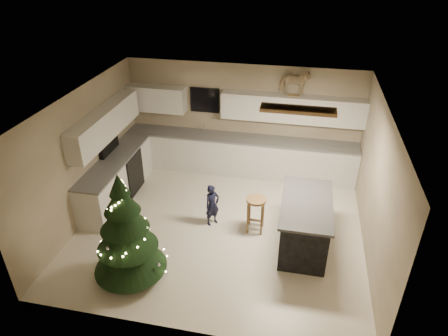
{
  "coord_description": "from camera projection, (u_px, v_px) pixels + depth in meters",
  "views": [
    {
      "loc": [
        1.35,
        -6.2,
        4.99
      ],
      "look_at": [
        0.0,
        0.35,
        1.15
      ],
      "focal_mm": 32.0,
      "sensor_mm": 36.0,
      "label": 1
    }
  ],
  "objects": [
    {
      "name": "christmas_tree",
      "position": [
        127.0,
        237.0,
        6.43
      ],
      "size": [
        1.25,
        1.21,
        2.0
      ],
      "rotation": [
        0.0,
        0.0,
        0.11
      ],
      "color": "#3F2816",
      "rests_on": "ground_plane"
    },
    {
      "name": "toddler",
      "position": [
        212.0,
        205.0,
        7.86
      ],
      "size": [
        0.37,
        0.38,
        0.88
      ],
      "primitive_type": "imported",
      "rotation": [
        0.0,
        0.0,
        0.83
      ],
      "color": "black",
      "rests_on": "ground_plane"
    },
    {
      "name": "room_shell",
      "position": [
        221.0,
        149.0,
        7.11
      ],
      "size": [
        5.52,
        5.02,
        2.61
      ],
      "color": "#B2A48B",
      "rests_on": "ground_plane"
    },
    {
      "name": "island",
      "position": [
        304.0,
        224.0,
        7.28
      ],
      "size": [
        0.9,
        1.7,
        0.95
      ],
      "color": "black",
      "rests_on": "ground_plane"
    },
    {
      "name": "ground_plane",
      "position": [
        220.0,
        226.0,
        7.98
      ],
      "size": [
        5.5,
        5.5,
        0.0
      ],
      "primitive_type": "plane",
      "color": "beige"
    },
    {
      "name": "cabinetry",
      "position": [
        197.0,
        151.0,
        9.16
      ],
      "size": [
        5.5,
        3.2,
        2.0
      ],
      "color": "silver",
      "rests_on": "ground_plane"
    },
    {
      "name": "rocking_horse",
      "position": [
        295.0,
        83.0,
        8.61
      ],
      "size": [
        0.66,
        0.3,
        0.58
      ],
      "rotation": [
        0.0,
        0.0,
        1.57
      ],
      "color": "brown",
      "rests_on": "cabinetry"
    },
    {
      "name": "bar_stool",
      "position": [
        256.0,
        207.0,
        7.63
      ],
      "size": [
        0.38,
        0.38,
        0.72
      ],
      "rotation": [
        0.0,
        0.0,
        -0.1
      ],
      "color": "brown",
      "rests_on": "ground_plane"
    }
  ]
}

